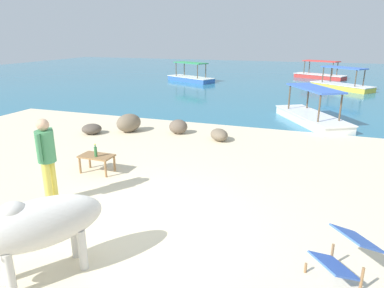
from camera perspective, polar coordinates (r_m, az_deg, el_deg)
name	(u,v)px	position (r m, az deg, el deg)	size (l,w,h in m)	color
sand_beach	(142,227)	(5.93, -8.28, -13.40)	(18.00, 14.00, 0.04)	beige
water_surface	(280,79)	(26.75, 14.37, 10.43)	(60.00, 36.00, 0.03)	teal
cow	(36,225)	(4.83, -24.46, -12.16)	(1.50, 1.87, 1.13)	beige
low_bench_table	(97,158)	(8.13, -15.49, -2.26)	(0.76, 0.45, 0.41)	olive
bottle	(96,151)	(8.00, -15.67, -1.20)	(0.07, 0.07, 0.30)	#2D6B38
deck_chair_near	(345,253)	(4.95, 24.00, -16.19)	(0.93, 0.89, 0.68)	olive
person_standing	(47,155)	(6.76, -22.93, -1.68)	(0.32, 0.50, 1.62)	#DBC64C
shore_rock_large	(92,129)	(11.46, -16.27, 2.42)	(0.62, 0.56, 0.32)	brown
shore_rock_medium	(129,123)	(11.40, -10.42, 3.46)	(0.84, 0.61, 0.59)	#756651
shore_rock_small	(178,127)	(11.02, -2.29, 2.89)	(0.59, 0.51, 0.46)	#6B5B4C
shore_rock_flat	(219,135)	(10.31, 4.51, 1.53)	(0.67, 0.48, 0.36)	#756651
boat_blue	(191,77)	(24.20, -0.24, 10.97)	(3.79, 2.71, 1.29)	#3866B7
boat_red	(320,75)	(27.50, 20.39, 10.69)	(3.80, 2.66, 1.29)	#C63833
boat_white	(312,116)	(13.19, 19.20, 4.46)	(2.84, 3.76, 1.29)	white
boat_yellow	(342,85)	(22.32, 23.54, 8.98)	(3.60, 3.18, 1.29)	gold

